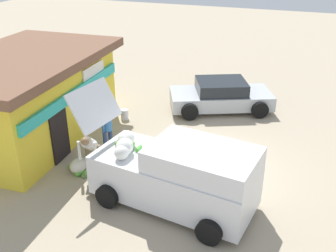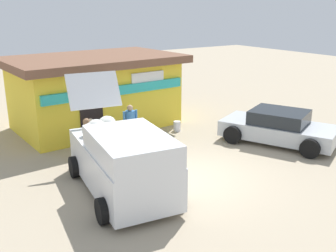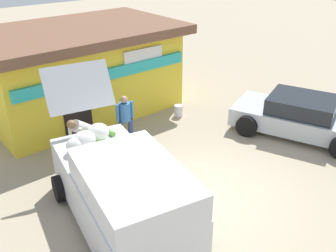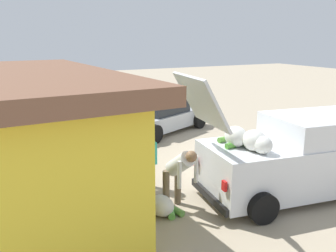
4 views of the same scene
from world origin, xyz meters
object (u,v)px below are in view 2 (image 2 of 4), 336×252
at_px(vendor_standing, 130,123).
at_px(paint_bucket, 177,126).
at_px(storefront_bar, 95,91).
at_px(parked_sedan, 278,127).
at_px(customer_bending, 96,131).
at_px(unloaded_banana_pile, 91,147).
at_px(delivery_van, 122,160).

relative_size(vendor_standing, paint_bucket, 3.88).
xyz_separation_m(storefront_bar, paint_bucket, (2.45, -2.49, -1.33)).
xyz_separation_m(storefront_bar, parked_sedan, (4.76, -5.78, -0.93)).
relative_size(parked_sedan, customer_bending, 3.17).
distance_m(parked_sedan, paint_bucket, 4.04).
distance_m(storefront_bar, paint_bucket, 3.73).
relative_size(vendor_standing, unloaded_banana_pile, 1.83).
relative_size(parked_sedan, paint_bucket, 11.15).
bearing_deg(customer_bending, unloaded_banana_pile, 97.87).
height_order(delivery_van, customer_bending, delivery_van).
xyz_separation_m(unloaded_banana_pile, paint_bucket, (3.97, 0.39, 0.01)).
relative_size(delivery_van, unloaded_banana_pile, 5.94).
distance_m(customer_bending, unloaded_banana_pile, 0.82).
distance_m(storefront_bar, parked_sedan, 7.54).
relative_size(parked_sedan, vendor_standing, 2.87).
bearing_deg(paint_bucket, customer_bending, -168.23).
bearing_deg(vendor_standing, paint_bucket, 13.92).
bearing_deg(delivery_van, customer_bending, 79.83).
xyz_separation_m(vendor_standing, customer_bending, (-1.42, -0.20, -0.02)).
bearing_deg(paint_bucket, vendor_standing, -166.08).
bearing_deg(unloaded_banana_pile, vendor_standing, -8.87).
distance_m(parked_sedan, customer_bending, 6.70).
distance_m(delivery_van, parked_sedan, 6.77).
distance_m(vendor_standing, paint_bucket, 2.66).
xyz_separation_m(parked_sedan, paint_bucket, (-2.31, 3.29, -0.39)).
bearing_deg(paint_bucket, storefront_bar, 134.51).
xyz_separation_m(parked_sedan, vendor_standing, (-4.80, 2.68, 0.31)).
height_order(parked_sedan, customer_bending, customer_bending).
height_order(delivery_van, unloaded_banana_pile, delivery_van).
bearing_deg(delivery_van, vendor_standing, 58.10).
height_order(parked_sedan, paint_bucket, parked_sedan).
height_order(customer_bending, paint_bucket, customer_bending).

